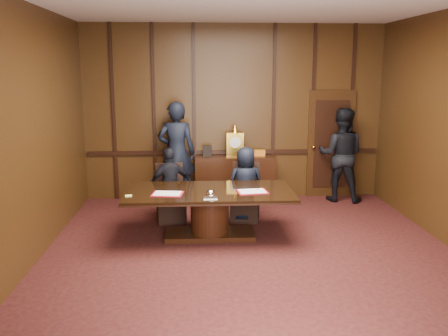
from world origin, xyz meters
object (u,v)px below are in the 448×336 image
object	(u,v)px
sideboard	(235,176)
witness_right	(341,155)
witness_left	(177,153)
conference_table	(210,206)
signatory_right	(246,184)
signatory_left	(170,185)

from	to	relation	value
sideboard	witness_right	distance (m)	2.17
sideboard	witness_left	distance (m)	1.28
conference_table	signatory_right	world-z (taller)	signatory_right
conference_table	witness_left	size ratio (longest dim) A/B	1.30
sideboard	witness_left	size ratio (longest dim) A/B	0.79
signatory_right	witness_right	xyz separation A→B (m)	(2.04, 1.20, 0.28)
signatory_left	witness_right	size ratio (longest dim) A/B	0.70
conference_table	signatory_right	size ratio (longest dim) A/B	2.00
conference_table	signatory_right	bearing A→B (deg)	50.91
sideboard	witness_right	size ratio (longest dim) A/B	0.85
witness_right	conference_table	bearing A→B (deg)	56.37
sideboard	signatory_right	world-z (taller)	sideboard
signatory_left	signatory_right	bearing A→B (deg)	160.64
conference_table	signatory_left	world-z (taller)	signatory_left
sideboard	signatory_left	world-z (taller)	sideboard
conference_table	signatory_left	size ratio (longest dim) A/B	2.00
witness_right	signatory_right	bearing A→B (deg)	50.22
sideboard	signatory_left	xyz separation A→B (m)	(-1.22, -1.36, 0.17)
conference_table	witness_left	bearing A→B (deg)	106.24
signatory_left	witness_left	xyz separation A→B (m)	(0.07, 1.20, 0.35)
sideboard	signatory_right	xyz separation A→B (m)	(0.08, -1.36, 0.17)
sideboard	signatory_left	bearing A→B (deg)	-131.95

